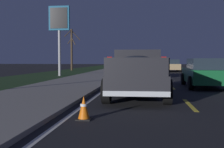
% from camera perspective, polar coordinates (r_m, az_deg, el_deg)
% --- Properties ---
extents(ground, '(144.00, 144.00, 0.00)m').
position_cam_1_polar(ground, '(27.44, 9.89, -0.15)').
color(ground, black).
extents(sidewalk_shoulder, '(108.00, 4.00, 0.12)m').
position_cam_1_polar(sidewalk_shoulder, '(27.73, -1.95, 0.05)').
color(sidewalk_shoulder, gray).
rests_on(sidewalk_shoulder, ground).
extents(grass_verge, '(108.00, 6.00, 0.01)m').
position_cam_1_polar(grass_verge, '(28.92, -11.79, -0.00)').
color(grass_verge, '#1E3819').
rests_on(grass_verge, ground).
extents(lane_markings, '(108.00, 3.54, 0.01)m').
position_cam_1_polar(lane_markings, '(28.88, 4.68, 0.05)').
color(lane_markings, yellow).
rests_on(lane_markings, ground).
extents(pickup_truck, '(5.45, 2.34, 1.87)m').
position_cam_1_polar(pickup_truck, '(10.82, 5.30, 0.42)').
color(pickup_truck, '#232328').
rests_on(pickup_truck, ground).
extents(sedan_green, '(4.43, 2.07, 1.54)m').
position_cam_1_polar(sedan_green, '(15.26, 18.78, 0.27)').
color(sedan_green, '#14592D').
rests_on(sedan_green, ground).
extents(sedan_blue, '(4.41, 2.04, 1.54)m').
position_cam_1_polar(sedan_blue, '(22.43, 6.28, 1.21)').
color(sedan_blue, navy).
rests_on(sedan_blue, ground).
extents(sedan_tan, '(4.41, 2.04, 1.54)m').
position_cam_1_polar(sedan_tan, '(35.28, 12.41, 1.78)').
color(sedan_tan, '#9E845B').
rests_on(sedan_tan, ground).
extents(sedan_white, '(4.43, 2.07, 1.54)m').
position_cam_1_polar(sedan_white, '(32.45, 6.53, 1.73)').
color(sedan_white, silver).
rests_on(sedan_white, ground).
extents(gas_price_sign, '(0.27, 1.90, 6.36)m').
position_cam_1_polar(gas_price_sign, '(25.59, -11.00, 10.27)').
color(gas_price_sign, '#99999E').
rests_on(gas_price_sign, ground).
extents(bare_tree_far, '(1.69, 1.94, 5.77)m').
position_cam_1_polar(bare_tree_far, '(38.55, -8.45, 5.33)').
color(bare_tree_far, '#423323').
rests_on(bare_tree_far, ground).
extents(traffic_cone_near, '(0.36, 0.36, 0.58)m').
position_cam_1_polar(traffic_cone_near, '(6.71, -5.93, -7.11)').
color(traffic_cone_near, black).
rests_on(traffic_cone_near, ground).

